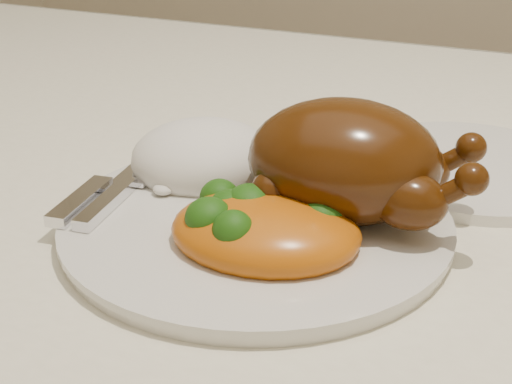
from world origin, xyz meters
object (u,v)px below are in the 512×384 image
at_px(side_plate, 470,167).
at_px(dining_table, 289,250).
at_px(roast_chicken, 349,162).
at_px(dinner_plate, 256,223).

bearing_deg(side_plate, dining_table, -167.71).
xyz_separation_m(dining_table, roast_chicken, (0.09, -0.12, 0.16)).
xyz_separation_m(dining_table, dinner_plate, (0.03, -0.15, 0.11)).
bearing_deg(dining_table, roast_chicken, -51.98).
relative_size(dining_table, dinner_plate, 5.38).
bearing_deg(side_plate, dinner_plate, -125.84).
distance_m(dinner_plate, roast_chicken, 0.09).
bearing_deg(dining_table, side_plate, 12.29).
xyz_separation_m(dining_table, side_plate, (0.16, 0.04, 0.11)).
xyz_separation_m(dinner_plate, roast_chicken, (0.06, 0.03, 0.05)).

